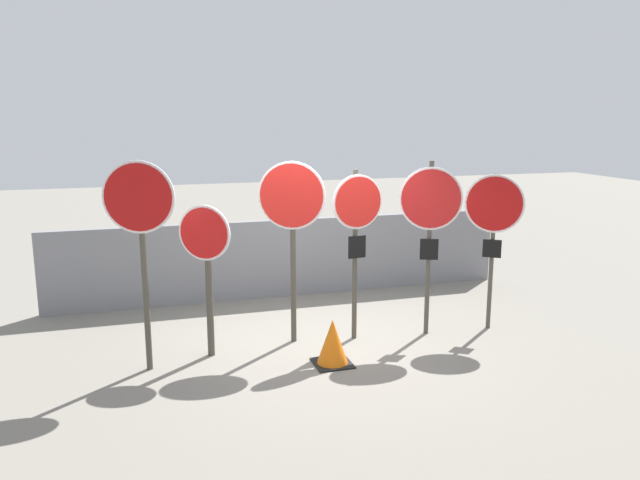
% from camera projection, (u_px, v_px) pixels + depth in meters
% --- Properties ---
extents(ground_plane, '(40.00, 40.00, 0.00)m').
position_uv_depth(ground_plane, '(326.00, 342.00, 8.49)').
color(ground_plane, gray).
extents(fence_back, '(7.78, 0.12, 1.32)m').
position_uv_depth(fence_back, '(285.00, 258.00, 10.54)').
color(fence_back, slate).
rests_on(fence_back, ground).
extents(stop_sign_0, '(0.81, 0.29, 2.54)m').
position_uv_depth(stop_sign_0, '(140.00, 219.00, 7.19)').
color(stop_sign_0, '#474238').
rests_on(stop_sign_0, ground).
extents(stop_sign_1, '(0.59, 0.41, 1.97)m').
position_uv_depth(stop_sign_1, '(206.00, 254.00, 7.74)').
color(stop_sign_1, '#474238').
rests_on(stop_sign_1, ground).
extents(stop_sign_2, '(0.82, 0.41, 2.46)m').
position_uv_depth(stop_sign_2, '(292.00, 213.00, 8.14)').
color(stop_sign_2, '#474238').
rests_on(stop_sign_2, ground).
extents(stop_sign_3, '(0.73, 0.17, 2.34)m').
position_uv_depth(stop_sign_3, '(357.00, 220.00, 8.29)').
color(stop_sign_3, '#474238').
rests_on(stop_sign_3, ground).
extents(stop_sign_4, '(0.80, 0.36, 2.44)m').
position_uv_depth(stop_sign_4, '(430.00, 213.00, 8.44)').
color(stop_sign_4, '#474238').
rests_on(stop_sign_4, ground).
extents(stop_sign_5, '(0.68, 0.49, 2.24)m').
position_uv_depth(stop_sign_5, '(494.00, 216.00, 8.69)').
color(stop_sign_5, '#474238').
rests_on(stop_sign_5, ground).
extents(traffic_cone_0, '(0.46, 0.46, 0.58)m').
position_uv_depth(traffic_cone_0, '(333.00, 342.00, 7.70)').
color(traffic_cone_0, black).
rests_on(traffic_cone_0, ground).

